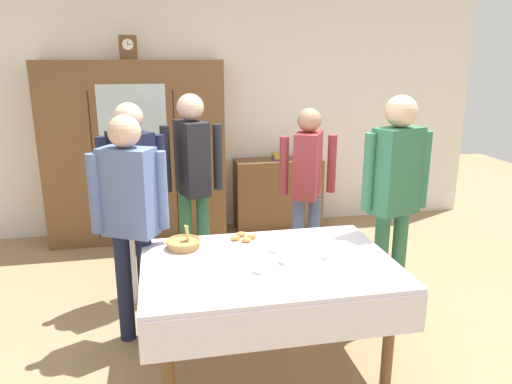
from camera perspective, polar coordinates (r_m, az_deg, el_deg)
name	(u,v)px	position (r m, az deg, el deg)	size (l,w,h in m)	color
ground_plane	(261,344)	(3.64, 0.65, -17.38)	(12.00, 12.00, 0.00)	#997A56
back_wall	(214,113)	(5.71, -4.90, 9.19)	(6.40, 0.10, 2.70)	silver
dining_table	(269,277)	(3.13, 1.59, -9.97)	(1.60, 1.10, 0.72)	brown
wall_cabinet	(136,153)	(5.44, -13.93, 4.51)	(1.90, 0.46, 1.95)	brown
mantel_clock	(128,47)	(5.35, -14.77, 16.10)	(0.18, 0.11, 0.24)	brown
bookshelf_low	(278,193)	(5.77, 2.60, -0.17)	(1.02, 0.35, 0.83)	brown
book_stack	(278,157)	(5.67, 2.65, 4.17)	(0.15, 0.22, 0.07)	#664C7A
tea_cup_near_left	(261,269)	(2.95, 0.57, -9.05)	(0.13, 0.13, 0.06)	silver
tea_cup_mid_right	(276,249)	(3.25, 2.39, -6.66)	(0.13, 0.13, 0.06)	white
tea_cup_far_right	(327,255)	(3.18, 8.39, -7.35)	(0.13, 0.13, 0.06)	white
tea_cup_front_edge	(286,260)	(3.08, 3.50, -7.98)	(0.13, 0.13, 0.06)	silver
bread_basket	(184,243)	(3.35, -8.50, -5.98)	(0.24, 0.24, 0.16)	#9E7542
pastry_plate	(243,239)	(3.45, -1.48, -5.54)	(0.28, 0.28, 0.05)	white
spoon_far_left	(318,249)	(3.33, 7.27, -6.68)	(0.12, 0.02, 0.01)	silver
spoon_near_left	(290,285)	(2.83, 4.00, -10.79)	(0.12, 0.02, 0.01)	silver
spoon_mid_right	(370,272)	(3.04, 13.24, -9.17)	(0.12, 0.02, 0.01)	silver
person_behind_table_left	(308,178)	(4.35, 6.09, 1.67)	(0.52, 0.41, 1.56)	slate
person_beside_shelf	(395,186)	(3.74, 16.03, 0.66)	(0.52, 0.32, 1.72)	#33704C
person_by_cabinet	(193,171)	(4.20, -7.46, 2.41)	(0.52, 0.40, 1.69)	#33704C
person_behind_table_right	(133,185)	(3.94, -14.24, 0.77)	(0.52, 0.40, 1.65)	silver
person_near_right_end	(130,209)	(3.41, -14.59, -1.92)	(0.52, 0.35, 1.62)	#191E38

